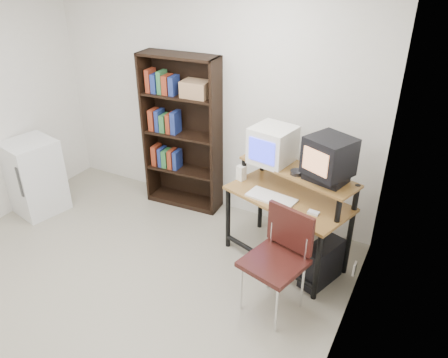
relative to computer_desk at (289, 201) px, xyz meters
The scene contains 17 objects.
floor 1.98m from the computer_desk, 132.48° to the right, with size 4.00×4.00×0.01m, color #9E9783.
back_wall 1.53m from the computer_desk, 153.43° to the left, with size 4.00×0.01×2.60m, color silver.
right_wall 1.68m from the computer_desk, 61.53° to the right, with size 0.01×4.00×2.60m, color silver.
computer_desk is the anchor object (origin of this frame).
crt_monitor 0.56m from the computer_desk, 147.06° to the left, with size 0.44×0.44×0.36m.
vcr 0.45m from the computer_desk, ahead, with size 0.36×0.26×0.08m, color black.
crt_tv 0.63m from the computer_desk, ahead, with size 0.48×0.47×0.35m.
cd_spindle 0.31m from the computer_desk, ahead, with size 0.12×0.12×0.05m, color #26262B.
keyboard 0.19m from the computer_desk, 138.34° to the right, with size 0.47×0.21×0.04m, color white.
mousepad 0.36m from the computer_desk, 34.76° to the right, with size 0.22×0.18×0.01m, color black.
mouse 0.36m from the computer_desk, 33.00° to the right, with size 0.10×0.06×0.03m, color white.
desk_speaker 0.58m from the computer_desk, behind, with size 0.08×0.07×0.17m, color white.
pc_tower 0.66m from the computer_desk, 22.39° to the right, with size 0.20×0.45×0.42m, color black.
school_chair 0.68m from the computer_desk, 75.69° to the right, with size 0.57×0.57×0.94m.
bookshelf 1.61m from the computer_desk, 162.23° to the left, with size 0.94×0.37×1.84m.
mini_fridge 3.03m from the computer_desk, behind, with size 0.63×0.64×0.89m.
wall_outlet 0.86m from the computer_desk, 16.85° to the right, with size 0.02×0.08×0.12m, color beige.
Camera 1 is at (2.39, -2.11, 2.86)m, focal length 35.00 mm.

